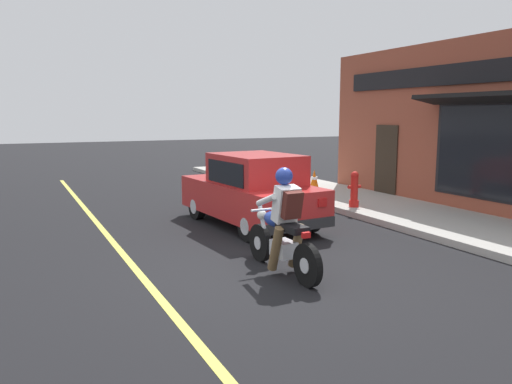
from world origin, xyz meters
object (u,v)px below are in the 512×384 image
(motorcycle_with_rider, at_px, (283,230))
(fire_hydrant, at_px, (354,190))
(car_hatchback, at_px, (252,191))
(traffic_cone, at_px, (314,180))

(motorcycle_with_rider, distance_m, fire_hydrant, 5.20)
(car_hatchback, bearing_deg, motorcycle_with_rider, -107.57)
(car_hatchback, xyz_separation_m, fire_hydrant, (2.92, 0.25, -0.19))
(motorcycle_with_rider, height_order, traffic_cone, motorcycle_with_rider)
(traffic_cone, bearing_deg, motorcycle_with_rider, -126.32)
(car_hatchback, relative_size, traffic_cone, 6.49)
(motorcycle_with_rider, distance_m, car_hatchback, 3.31)
(motorcycle_with_rider, xyz_separation_m, car_hatchback, (1.00, 3.16, 0.09))
(car_hatchback, distance_m, fire_hydrant, 2.94)
(motorcycle_with_rider, relative_size, car_hatchback, 0.52)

